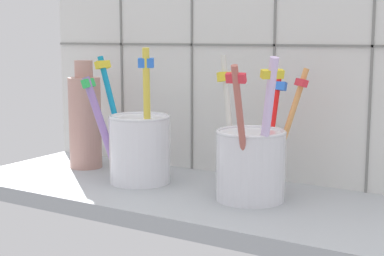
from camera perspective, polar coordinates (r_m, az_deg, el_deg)
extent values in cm
cube|color=#9EA3A8|center=(75.24, -0.21, -6.85)|extent=(64.00, 22.00, 2.00)
cube|color=silver|center=(82.89, 4.21, 9.61)|extent=(64.00, 2.00, 45.00)
cube|color=gray|center=(92.44, -6.88, 9.49)|extent=(0.30, 0.20, 45.00)
cube|color=gray|center=(85.09, -0.02, 9.62)|extent=(0.30, 0.20, 45.00)
cube|color=gray|center=(79.14, 8.02, 9.59)|extent=(0.30, 0.20, 45.00)
cube|color=gray|center=(74.93, 17.14, 9.34)|extent=(0.30, 0.20, 45.00)
cube|color=gray|center=(81.92, 3.84, 8.03)|extent=(64.00, 0.20, 0.30)
cylinder|color=white|center=(78.91, -5.07, -2.11)|extent=(8.14, 8.14, 8.81)
torus|color=silver|center=(78.20, -5.12, 1.06)|extent=(8.23, 8.23, 0.50)
cylinder|color=#9972BF|center=(80.45, -8.65, 0.02)|extent=(5.91, 2.15, 13.85)
cube|color=green|center=(80.76, -10.00, 4.28)|extent=(1.49, 2.49, 1.33)
cylinder|color=#1286B8|center=(81.59, -7.45, 1.13)|extent=(6.12, 1.44, 16.46)
cube|color=yellow|center=(82.52, -8.64, 6.07)|extent=(1.30, 2.39, 1.21)
cylinder|color=yellow|center=(74.82, -4.36, 1.01)|extent=(2.06, 2.66, 17.66)
cube|color=blue|center=(73.57, -4.47, 6.31)|extent=(2.17, 1.84, 1.23)
cylinder|color=silver|center=(70.62, 5.68, -3.67)|extent=(8.28, 8.28, 8.19)
torus|color=silver|center=(69.85, 5.73, -0.39)|extent=(8.37, 8.37, 0.50)
cylinder|color=#B55E53|center=(65.68, 4.86, -0.80)|extent=(1.72, 6.60, 16.22)
cube|color=#E5333F|center=(62.71, 4.27, 4.85)|extent=(2.27, 1.24, 1.18)
cylinder|color=red|center=(72.99, 7.66, -0.63)|extent=(0.76, 4.70, 14.26)
cube|color=blue|center=(73.71, 8.26, 4.05)|extent=(2.25, 1.00, 1.19)
cylinder|color=silver|center=(66.41, 7.12, -0.38)|extent=(4.42, 4.17, 17.01)
cube|color=yellow|center=(64.27, 7.77, 5.20)|extent=(2.41, 2.51, 1.08)
cylinder|color=#E59954|center=(72.88, 9.12, -0.26)|extent=(4.44, 4.29, 15.33)
cube|color=#E5333F|center=(72.86, 10.53, 4.33)|extent=(2.37, 2.42, 1.05)
cylinder|color=silver|center=(73.18, 3.62, 0.46)|extent=(4.06, 3.26, 16.78)
cube|color=yellow|center=(73.68, 3.25, 4.97)|extent=(2.02, 2.22, 1.29)
cylinder|color=tan|center=(88.68, -10.30, 0.50)|extent=(4.77, 4.77, 13.41)
cylinder|color=tan|center=(87.90, -10.44, 5.64)|extent=(2.67, 2.67, 2.51)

